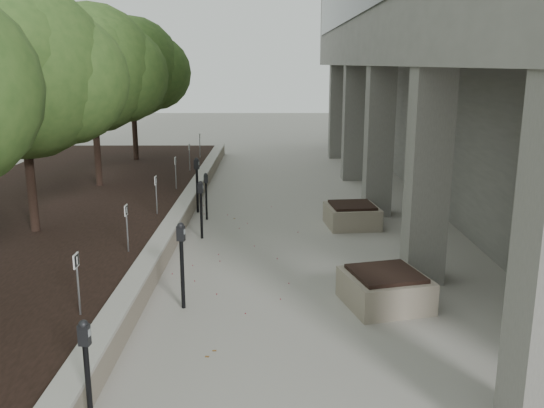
{
  "coord_description": "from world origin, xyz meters",
  "views": [
    {
      "loc": [
        0.51,
        -4.54,
        4.05
      ],
      "look_at": [
        0.52,
        7.23,
        1.2
      ],
      "focal_mm": 38.3,
      "sensor_mm": 36.0,
      "label": 1
    }
  ],
  "objects_px": {
    "parking_meter_3": "(201,210)",
    "parking_meter_1": "(88,379)",
    "crabapple_tree_5": "(132,89)",
    "parking_meter_2": "(182,266)",
    "parking_meter_4": "(206,196)",
    "parking_meter_5": "(197,185)",
    "planter_back": "(352,215)",
    "crabapple_tree_4": "(93,96)",
    "planter_front": "(385,288)",
    "crabapple_tree_3": "(24,108)"
  },
  "relations": [
    {
      "from": "parking_meter_5",
      "to": "parking_meter_2",
      "type": "bearing_deg",
      "value": -71.67
    },
    {
      "from": "planter_back",
      "to": "planter_front",
      "type": "bearing_deg",
      "value": -91.23
    },
    {
      "from": "planter_back",
      "to": "parking_meter_1",
      "type": "bearing_deg",
      "value": -115.24
    },
    {
      "from": "parking_meter_4",
      "to": "crabapple_tree_3",
      "type": "bearing_deg",
      "value": -156.68
    },
    {
      "from": "parking_meter_4",
      "to": "planter_back",
      "type": "bearing_deg",
      "value": -20.71
    },
    {
      "from": "crabapple_tree_5",
      "to": "parking_meter_4",
      "type": "xyz_separation_m",
      "value": [
        3.58,
        -7.57,
        -2.49
      ]
    },
    {
      "from": "crabapple_tree_4",
      "to": "parking_meter_1",
      "type": "height_order",
      "value": "crabapple_tree_4"
    },
    {
      "from": "crabapple_tree_5",
      "to": "planter_back",
      "type": "bearing_deg",
      "value": -48.19
    },
    {
      "from": "crabapple_tree_5",
      "to": "planter_back",
      "type": "height_order",
      "value": "crabapple_tree_5"
    },
    {
      "from": "crabapple_tree_5",
      "to": "parking_meter_2",
      "type": "relative_size",
      "value": 3.6
    },
    {
      "from": "parking_meter_5",
      "to": "planter_back",
      "type": "height_order",
      "value": "parking_meter_5"
    },
    {
      "from": "crabapple_tree_5",
      "to": "parking_meter_1",
      "type": "height_order",
      "value": "crabapple_tree_5"
    },
    {
      "from": "crabapple_tree_4",
      "to": "parking_meter_3",
      "type": "distance_m",
      "value": 6.13
    },
    {
      "from": "parking_meter_3",
      "to": "parking_meter_4",
      "type": "bearing_deg",
      "value": 99.61
    },
    {
      "from": "parking_meter_2",
      "to": "planter_back",
      "type": "height_order",
      "value": "parking_meter_2"
    },
    {
      "from": "parking_meter_3",
      "to": "planter_front",
      "type": "xyz_separation_m",
      "value": [
        3.61,
        -3.94,
        -0.39
      ]
    },
    {
      "from": "crabapple_tree_3",
      "to": "parking_meter_4",
      "type": "height_order",
      "value": "crabapple_tree_3"
    },
    {
      "from": "parking_meter_4",
      "to": "planter_back",
      "type": "distance_m",
      "value": 3.86
    },
    {
      "from": "parking_meter_3",
      "to": "parking_meter_5",
      "type": "bearing_deg",
      "value": 106.48
    },
    {
      "from": "crabapple_tree_3",
      "to": "parking_meter_2",
      "type": "bearing_deg",
      "value": -41.3
    },
    {
      "from": "parking_meter_4",
      "to": "parking_meter_5",
      "type": "bearing_deg",
      "value": 102.62
    },
    {
      "from": "parking_meter_2",
      "to": "planter_front",
      "type": "xyz_separation_m",
      "value": [
        3.45,
        0.12,
        -0.45
      ]
    },
    {
      "from": "parking_meter_1",
      "to": "parking_meter_5",
      "type": "bearing_deg",
      "value": 97.3
    },
    {
      "from": "parking_meter_1",
      "to": "crabapple_tree_3",
      "type": "bearing_deg",
      "value": 122.74
    },
    {
      "from": "parking_meter_1",
      "to": "planter_back",
      "type": "height_order",
      "value": "parking_meter_1"
    },
    {
      "from": "parking_meter_1",
      "to": "parking_meter_5",
      "type": "height_order",
      "value": "parking_meter_5"
    },
    {
      "from": "parking_meter_3",
      "to": "planter_back",
      "type": "relative_size",
      "value": 1.11
    },
    {
      "from": "parking_meter_1",
      "to": "planter_back",
      "type": "bearing_deg",
      "value": 71.73
    },
    {
      "from": "crabapple_tree_3",
      "to": "parking_meter_5",
      "type": "relative_size",
      "value": 3.51
    },
    {
      "from": "crabapple_tree_5",
      "to": "parking_meter_4",
      "type": "distance_m",
      "value": 8.74
    },
    {
      "from": "crabapple_tree_5",
      "to": "parking_meter_3",
      "type": "distance_m",
      "value": 10.27
    },
    {
      "from": "crabapple_tree_4",
      "to": "parking_meter_5",
      "type": "distance_m",
      "value": 4.4
    },
    {
      "from": "crabapple_tree_5",
      "to": "parking_meter_4",
      "type": "bearing_deg",
      "value": -64.69
    },
    {
      "from": "parking_meter_2",
      "to": "parking_meter_5",
      "type": "height_order",
      "value": "parking_meter_5"
    },
    {
      "from": "crabapple_tree_4",
      "to": "parking_meter_5",
      "type": "relative_size",
      "value": 3.51
    },
    {
      "from": "crabapple_tree_4",
      "to": "planter_front",
      "type": "relative_size",
      "value": 4.17
    },
    {
      "from": "crabapple_tree_5",
      "to": "parking_meter_1",
      "type": "distance_m",
      "value": 17.34
    },
    {
      "from": "crabapple_tree_3",
      "to": "crabapple_tree_4",
      "type": "xyz_separation_m",
      "value": [
        0.0,
        5.0,
        0.0
      ]
    },
    {
      "from": "parking_meter_5",
      "to": "crabapple_tree_3",
      "type": "bearing_deg",
      "value": -122.08
    },
    {
      "from": "parking_meter_1",
      "to": "parking_meter_2",
      "type": "height_order",
      "value": "parking_meter_2"
    },
    {
      "from": "planter_front",
      "to": "planter_back",
      "type": "distance_m",
      "value": 5.0
    },
    {
      "from": "crabapple_tree_5",
      "to": "parking_meter_1",
      "type": "bearing_deg",
      "value": -78.89
    },
    {
      "from": "parking_meter_3",
      "to": "parking_meter_2",
      "type": "bearing_deg",
      "value": -80.51
    },
    {
      "from": "crabapple_tree_4",
      "to": "parking_meter_2",
      "type": "distance_m",
      "value": 9.48
    },
    {
      "from": "crabapple_tree_5",
      "to": "parking_meter_5",
      "type": "height_order",
      "value": "crabapple_tree_5"
    },
    {
      "from": "parking_meter_2",
      "to": "parking_meter_5",
      "type": "relative_size",
      "value": 0.97
    },
    {
      "from": "parking_meter_3",
      "to": "parking_meter_1",
      "type": "bearing_deg",
      "value": -85.38
    },
    {
      "from": "parking_meter_1",
      "to": "planter_front",
      "type": "distance_m",
      "value": 5.37
    },
    {
      "from": "crabapple_tree_3",
      "to": "planter_front",
      "type": "xyz_separation_m",
      "value": [
        7.26,
        -3.23,
        -2.82
      ]
    },
    {
      "from": "crabapple_tree_3",
      "to": "parking_meter_2",
      "type": "xyz_separation_m",
      "value": [
        3.81,
        -3.35,
        -2.36
      ]
    }
  ]
}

